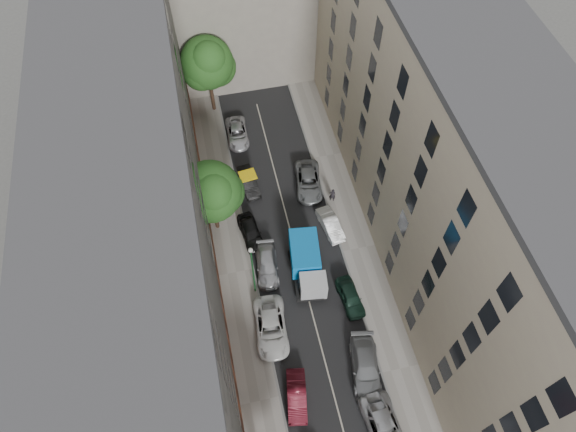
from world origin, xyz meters
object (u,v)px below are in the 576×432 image
object	(u,v)px
tree_mid	(212,193)
tree_far	(208,65)
tarp_truck	(307,263)
car_left_2	(271,327)
car_left_1	(297,396)
car_left_5	(248,182)
car_left_6	(237,133)
lamp_post	(252,267)
car_right_1	(365,367)
car_left_4	(251,232)
car_left_3	(267,265)
car_right_2	(350,297)
car_right_4	(308,181)
car_right_0	(384,429)
car_right_3	(330,224)
pedestrian	(332,195)

from	to	relation	value
tree_mid	tree_far	size ratio (longest dim) A/B	0.90
tarp_truck	car_left_2	xyz separation A→B (m)	(-4.04, -4.63, -0.73)
car_left_1	car_left_5	bearing A→B (deg)	99.66
car_left_6	lamp_post	size ratio (longest dim) A/B	0.65
car_right_1	lamp_post	xyz separation A→B (m)	(-7.00, 8.36, 3.65)
car_left_4	tree_mid	xyz separation A→B (m)	(-2.70, 1.49, 4.63)
car_left_1	car_left_3	xyz separation A→B (m)	(0.00, 11.20, -0.01)
car_left_3	tree_far	size ratio (longest dim) A/B	0.50
lamp_post	car_right_2	bearing A→B (deg)	-18.53
car_left_2	car_left_5	bearing A→B (deg)	91.89
car_right_4	tree_mid	world-z (taller)	tree_mid
car_left_2	tree_far	bearing A→B (deg)	97.00
car_left_5	car_right_0	xyz separation A→B (m)	(5.60, -24.00, 0.06)
car_left_5	lamp_post	world-z (taller)	lamp_post
car_right_1	car_right_2	distance (m)	5.86
car_left_3	car_right_2	size ratio (longest dim) A/B	1.16
car_left_2	car_right_3	bearing A→B (deg)	54.57
car_left_3	tree_mid	xyz separation A→B (m)	(-3.50, 5.09, 4.67)
car_left_4	tree_mid	distance (m)	5.56
tarp_truck	car_right_1	bearing A→B (deg)	-68.26
tarp_truck	tree_mid	bearing A→B (deg)	145.53
car_right_1	lamp_post	bearing A→B (deg)	139.86
car_left_6	pedestrian	world-z (taller)	pedestrian
car_left_4	car_right_1	bearing A→B (deg)	-73.04
car_left_3	pedestrian	size ratio (longest dim) A/B	2.75
car_right_2	lamp_post	xyz separation A→B (m)	(-7.54, 2.53, 3.74)
car_right_3	pedestrian	size ratio (longest dim) A/B	2.36
car_left_6	pedestrian	bearing A→B (deg)	-51.39
tarp_truck	pedestrian	world-z (taller)	tarp_truck
tarp_truck	car_right_3	xyz separation A→B (m)	(3.16, 3.83, -0.85)
tarp_truck	car_left_1	size ratio (longest dim) A/B	1.52
car_right_4	pedestrian	xyz separation A→B (m)	(1.76, -2.22, 0.26)
car_right_3	pedestrian	xyz separation A→B (m)	(0.96, 2.92, 0.33)
car_right_3	car_left_5	bearing A→B (deg)	125.48
car_left_1	car_right_3	world-z (taller)	car_left_1
car_left_1	car_left_4	xyz separation A→B (m)	(-0.80, 14.80, 0.04)
car_left_3	car_left_6	xyz separation A→B (m)	(0.00, 15.66, -0.02)
tree_far	car_left_4	bearing A→B (deg)	-86.86
tarp_truck	tree_mid	distance (m)	9.85
car_left_4	car_right_4	xyz separation A→B (m)	(6.40, 4.40, 0.01)
car_left_1	car_left_6	size ratio (longest dim) A/B	0.88
car_left_6	car_right_4	bearing A→B (deg)	-51.90
car_left_2	pedestrian	distance (m)	14.00
car_right_4	car_right_2	bearing A→B (deg)	-79.06
car_left_6	tree_mid	world-z (taller)	tree_mid
tree_mid	pedestrian	size ratio (longest dim) A/B	4.90
car_left_1	tree_mid	xyz separation A→B (m)	(-3.50, 16.29, 4.66)
tarp_truck	car_left_3	bearing A→B (deg)	170.76
car_left_2	car_left_1	bearing A→B (deg)	-76.88
car_left_2	car_left_4	world-z (taller)	car_left_2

